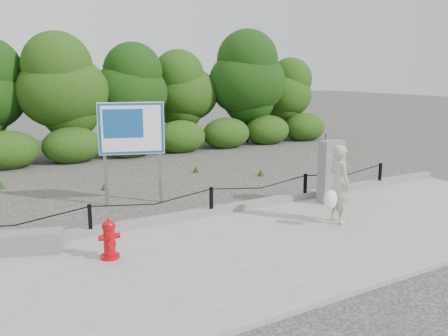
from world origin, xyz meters
name	(u,v)px	position (x,y,z in m)	size (l,w,h in m)	color
ground	(211,219)	(0.00, 0.00, 0.00)	(90.00, 90.00, 0.00)	#2D2B28
sidewalk	(268,247)	(0.00, -2.00, 0.04)	(14.00, 4.00, 0.08)	gray
curb	(210,211)	(0.00, 0.05, 0.15)	(14.00, 0.22, 0.14)	slate
chain_barrier	(211,198)	(0.00, 0.00, 0.46)	(10.06, 0.06, 0.60)	black
treeline	(104,88)	(0.50, 8.91, 2.39)	(20.03, 3.54, 4.56)	black
fire_hydrant	(109,240)	(-2.51, -1.18, 0.39)	(0.34, 0.35, 0.66)	#B5060D
pedestrian	(338,185)	(1.91, -1.68, 0.84)	(0.72, 0.62, 1.55)	#ACA493
concrete_block	(28,242)	(-3.60, -0.25, 0.26)	(1.10, 0.39, 0.35)	slate
utility_cabinet	(331,172)	(2.82, -0.49, 0.79)	(0.56, 0.41, 1.56)	gray
advertising_sign	(131,133)	(-1.00, 1.88, 1.65)	(1.40, 0.55, 2.34)	slate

